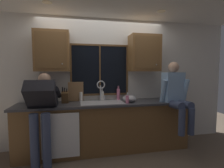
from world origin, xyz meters
name	(u,v)px	position (x,y,z in m)	size (l,w,h in m)	color
back_wall	(102,82)	(0.00, 0.06, 1.27)	(5.54, 0.12, 2.55)	silver
ceiling_downlight_left	(47,2)	(-0.94, -0.60, 2.54)	(0.14, 0.14, 0.01)	#FFEAB2
ceiling_downlight_right	(161,11)	(0.94, -0.60, 2.54)	(0.14, 0.14, 0.01)	#FFEAB2
window_glass	(100,70)	(-0.06, -0.01, 1.52)	(1.10, 0.02, 0.95)	black
window_frame_top	(100,45)	(-0.06, -0.02, 2.02)	(1.17, 0.02, 0.04)	brown
window_frame_bottom	(100,94)	(-0.06, -0.02, 1.03)	(1.17, 0.02, 0.04)	brown
window_frame_left	(71,70)	(-0.63, -0.02, 1.52)	(0.04, 0.02, 0.95)	brown
window_frame_right	(127,70)	(0.51, -0.02, 1.52)	(0.04, 0.02, 0.95)	brown
window_mullion_center	(100,70)	(-0.06, -0.02, 1.52)	(0.02, 0.02, 0.95)	brown
lower_cabinet_run	(105,127)	(0.00, -0.29, 0.44)	(3.14, 0.58, 0.88)	brown
countertop	(106,103)	(0.00, -0.31, 0.90)	(3.20, 0.62, 0.04)	#38383D
dishwasher_front	(61,136)	(-0.79, -0.61, 0.46)	(0.60, 0.02, 0.74)	white
upper_cabinet_left	(52,51)	(-0.94, -0.17, 1.86)	(0.60, 0.36, 0.72)	brown
upper_cabinet_right	(144,53)	(0.82, -0.17, 1.86)	(0.60, 0.36, 0.72)	brown
sink	(102,108)	(-0.06, -0.30, 0.82)	(0.80, 0.46, 0.21)	#B7B7BC
faucet	(101,88)	(-0.05, -0.12, 1.17)	(0.18, 0.09, 0.40)	silver
person_standing	(42,107)	(-1.07, -0.58, 0.93)	(0.53, 0.72, 1.48)	#384260
person_sitting_on_counter	(176,93)	(1.29, -0.57, 1.10)	(0.54, 0.62, 1.26)	#384260
knife_block	(65,97)	(-0.73, -0.23, 1.03)	(0.12, 0.18, 0.32)	brown
cutting_board	(76,92)	(-0.54, -0.09, 1.11)	(0.29, 0.02, 0.39)	#997047
mixing_bowl	(130,99)	(0.47, -0.32, 0.98)	(0.26, 0.26, 0.13)	#B7B7BC
soap_dispenser	(127,99)	(0.38, -0.46, 1.00)	(0.06, 0.07, 0.20)	pink
bottle_green_glass	(118,94)	(0.31, -0.08, 1.04)	(0.07, 0.07, 0.29)	pink
bottle_tall_clear	(102,95)	(-0.03, -0.06, 1.02)	(0.07, 0.07, 0.23)	silver
bottle_amber_small	(81,96)	(-0.45, -0.08, 1.02)	(0.07, 0.07, 0.24)	silver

